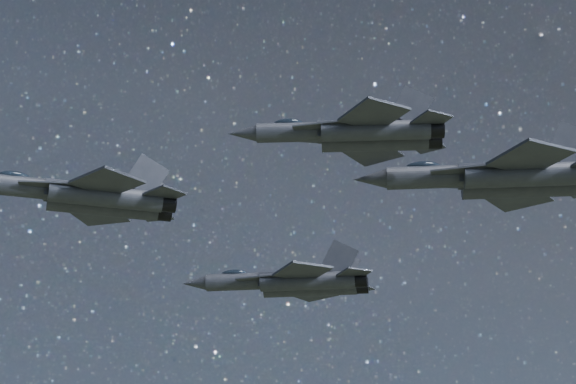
{
  "coord_description": "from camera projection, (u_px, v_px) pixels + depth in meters",
  "views": [
    {
      "loc": [
        6.61,
        -72.93,
        115.24
      ],
      "look_at": [
        1.49,
        1.51,
        145.27
      ],
      "focal_mm": 60.0,
      "sensor_mm": 36.0,
      "label": 1
    }
  ],
  "objects": [
    {
      "name": "jet_left",
      "position": [
        293.0,
        282.0,
        98.46
      ],
      "size": [
        20.12,
        14.22,
        5.1
      ],
      "rotation": [
        0.0,
        0.0,
        -0.06
      ],
      "color": "#2E313A"
    },
    {
      "name": "jet_slot",
      "position": [
        505.0,
        178.0,
        71.6
      ],
      "size": [
        19.41,
        13.82,
        4.95
      ],
      "rotation": [
        0.0,
        0.0,
        -0.02
      ],
      "color": "#2E313A"
    },
    {
      "name": "jet_right",
      "position": [
        357.0,
        133.0,
        67.37
      ],
      "size": [
        15.63,
        11.15,
        3.99
      ],
      "rotation": [
        0.0,
        0.0,
        0.01
      ],
      "color": "#2E313A"
    },
    {
      "name": "jet_lead",
      "position": [
        86.0,
        196.0,
        82.55
      ],
      "size": [
        19.99,
        13.32,
        5.08
      ],
      "rotation": [
        0.0,
        0.0,
        0.35
      ],
      "color": "#2E313A"
    }
  ]
}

